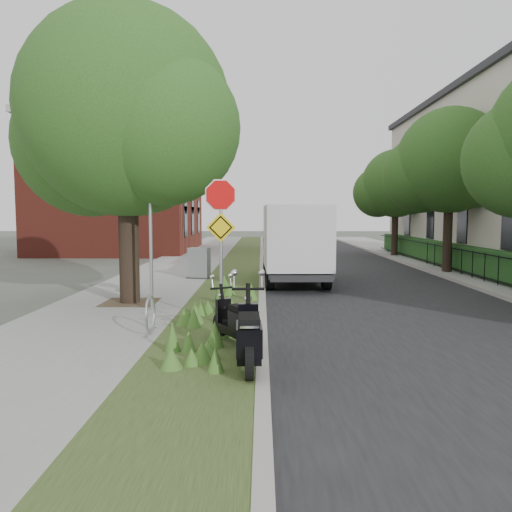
# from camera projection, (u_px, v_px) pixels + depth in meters

# --- Properties ---
(ground) EXTENTS (120.00, 120.00, 0.00)m
(ground) POSITION_uv_depth(u_px,v_px,m) (286.00, 332.00, 10.38)
(ground) COLOR #4C5147
(ground) RESTS_ON ground
(sidewalk_near) EXTENTS (3.50, 60.00, 0.12)m
(sidewalk_near) POSITION_uv_depth(u_px,v_px,m) (170.00, 273.00, 20.39)
(sidewalk_near) COLOR gray
(sidewalk_near) RESTS_ON ground
(verge) EXTENTS (2.00, 60.00, 0.12)m
(verge) POSITION_uv_depth(u_px,v_px,m) (238.00, 273.00, 20.35)
(verge) COLOR #30411C
(verge) RESTS_ON ground
(kerb_near) EXTENTS (0.20, 60.00, 0.13)m
(kerb_near) POSITION_uv_depth(u_px,v_px,m) (262.00, 273.00, 20.34)
(kerb_near) COLOR #9E9991
(kerb_near) RESTS_ON ground
(road) EXTENTS (7.00, 60.00, 0.01)m
(road) POSITION_uv_depth(u_px,v_px,m) (348.00, 274.00, 20.31)
(road) COLOR black
(road) RESTS_ON ground
(kerb_far) EXTENTS (0.20, 60.00, 0.13)m
(kerb_far) POSITION_uv_depth(u_px,v_px,m) (434.00, 273.00, 20.26)
(kerb_far) COLOR #9E9991
(kerb_far) RESTS_ON ground
(footpath_far) EXTENTS (3.20, 60.00, 0.12)m
(footpath_far) POSITION_uv_depth(u_px,v_px,m) (476.00, 273.00, 20.24)
(footpath_far) COLOR gray
(footpath_far) RESTS_ON ground
(street_tree_main) EXTENTS (6.21, 5.54, 7.66)m
(street_tree_main) POSITION_uv_depth(u_px,v_px,m) (124.00, 123.00, 12.87)
(street_tree_main) COLOR black
(street_tree_main) RESTS_ON ground
(bare_post) EXTENTS (0.08, 0.08, 4.00)m
(bare_post) POSITION_uv_depth(u_px,v_px,m) (151.00, 228.00, 12.03)
(bare_post) COLOR #A5A8AD
(bare_post) RESTS_ON ground
(bike_hoop) EXTENTS (0.06, 0.78, 0.77)m
(bike_hoop) POSITION_uv_depth(u_px,v_px,m) (150.00, 314.00, 9.77)
(bike_hoop) COLOR #A5A8AD
(bike_hoop) RESTS_ON ground
(sign_assembly) EXTENTS (0.94, 0.08, 3.22)m
(sign_assembly) POSITION_uv_depth(u_px,v_px,m) (221.00, 220.00, 10.78)
(sign_assembly) COLOR #A5A8AD
(sign_assembly) RESTS_ON ground
(fence_far) EXTENTS (0.04, 24.00, 1.00)m
(fence_far) POSITION_uv_depth(u_px,v_px,m) (452.00, 258.00, 20.20)
(fence_far) COLOR black
(fence_far) RESTS_ON ground
(hedge_far) EXTENTS (1.00, 24.00, 1.10)m
(hedge_far) POSITION_uv_depth(u_px,v_px,m) (469.00, 258.00, 20.20)
(hedge_far) COLOR #174017
(hedge_far) RESTS_ON footpath_far
(brick_building) EXTENTS (9.40, 10.40, 8.30)m
(brick_building) POSITION_uv_depth(u_px,v_px,m) (122.00, 186.00, 32.05)
(brick_building) COLOR maroon
(brick_building) RESTS_ON ground
(far_tree_b) EXTENTS (4.83, 4.31, 6.56)m
(far_tree_b) POSITION_uv_depth(u_px,v_px,m) (448.00, 166.00, 19.94)
(far_tree_b) COLOR black
(far_tree_b) RESTS_ON ground
(far_tree_c) EXTENTS (4.37, 3.89, 5.93)m
(far_tree_c) POSITION_uv_depth(u_px,v_px,m) (395.00, 187.00, 27.94)
(far_tree_c) COLOR black
(far_tree_c) RESTS_ON ground
(scooter_near) EXTENTS (0.90, 1.37, 0.74)m
(scooter_near) POSITION_uv_depth(u_px,v_px,m) (238.00, 325.00, 8.90)
(scooter_near) COLOR black
(scooter_near) RESTS_ON ground
(scooter_far) EXTENTS (0.41, 1.82, 0.87)m
(scooter_far) POSITION_uv_depth(u_px,v_px,m) (249.00, 343.00, 7.46)
(scooter_far) COLOR black
(scooter_far) RESTS_ON ground
(box_truck) EXTENTS (2.20, 5.22, 2.34)m
(box_truck) POSITION_uv_depth(u_px,v_px,m) (295.00, 241.00, 17.43)
(box_truck) COLOR #262628
(box_truck) RESTS_ON ground
(utility_cabinet) EXTENTS (0.92, 0.71, 1.11)m
(utility_cabinet) POSITION_uv_depth(u_px,v_px,m) (199.00, 264.00, 18.18)
(utility_cabinet) COLOR #262628
(utility_cabinet) RESTS_ON ground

